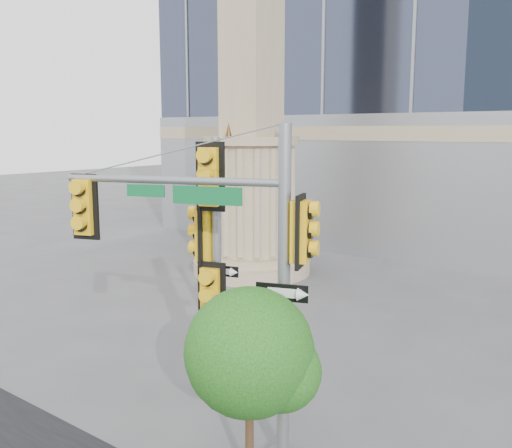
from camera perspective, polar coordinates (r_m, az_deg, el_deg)
The scene contains 5 objects.
ground at distance 11.60m, azimuth -4.45°, elevation -17.95°, with size 120.00×120.00×0.00m, color #545456.
monument at distance 21.08m, azimuth -0.45°, elevation 9.88°, with size 4.40×4.40×16.60m.
main_signal_pole at distance 9.13m, azimuth -3.14°, elevation -3.03°, with size 4.04×1.76×5.42m.
secondary_signal_pole at distance 11.02m, azimuth -4.50°, elevation -2.56°, with size 0.97×0.69×5.19m.
street_tree at distance 8.59m, azimuth -0.41°, elevation -13.21°, with size 1.97×1.92×3.07m.
Camera 1 is at (6.92, -7.65, 5.31)m, focal length 40.00 mm.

